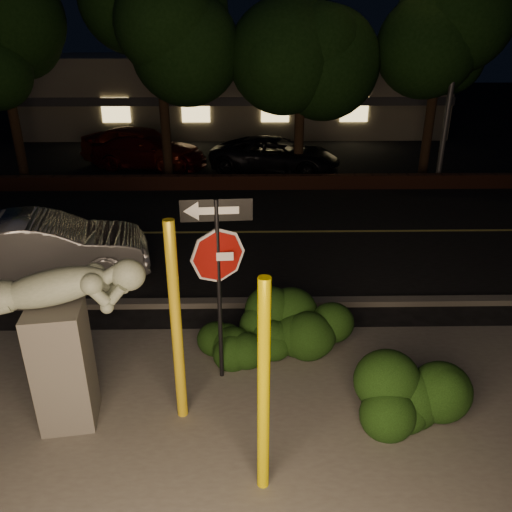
{
  "coord_description": "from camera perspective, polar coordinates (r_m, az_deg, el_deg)",
  "views": [
    {
      "loc": [
        0.55,
        -5.94,
        5.01
      ],
      "look_at": [
        0.69,
        1.76,
        1.6
      ],
      "focal_mm": 35.0,
      "sensor_mm": 36.0,
      "label": 1
    }
  ],
  "objects": [
    {
      "name": "ground",
      "position": [
        16.72,
        -2.92,
        6.41
      ],
      "size": [
        90.0,
        90.0,
        0.0
      ],
      "primitive_type": "plane",
      "color": "black",
      "rests_on": "ground"
    },
    {
      "name": "patio",
      "position": [
        7.05,
        -5.6,
        -21.42
      ],
      "size": [
        14.0,
        6.0,
        0.02
      ],
      "primitive_type": "cube",
      "color": "#4C4944",
      "rests_on": "ground"
    },
    {
      "name": "road",
      "position": [
        13.89,
        -3.27,
        2.71
      ],
      "size": [
        80.0,
        8.0,
        0.01
      ],
      "primitive_type": "cube",
      "color": "black",
      "rests_on": "ground"
    },
    {
      "name": "lane_marking",
      "position": [
        13.88,
        -3.27,
        2.76
      ],
      "size": [
        80.0,
        0.12,
        0.0
      ],
      "primitive_type": "cube",
      "color": "gold",
      "rests_on": "road"
    },
    {
      "name": "curb",
      "position": [
        10.15,
        -4.05,
        -5.38
      ],
      "size": [
        80.0,
        0.25,
        0.12
      ],
      "primitive_type": "cube",
      "color": "#4C4944",
      "rests_on": "ground"
    },
    {
      "name": "brick_wall",
      "position": [
        17.9,
        -2.82,
        8.42
      ],
      "size": [
        40.0,
        0.35,
        0.5
      ],
      "primitive_type": "cube",
      "color": "#401F14",
      "rests_on": "ground"
    },
    {
      "name": "parking_lot",
      "position": [
        23.49,
        -2.43,
        11.55
      ],
      "size": [
        40.0,
        12.0,
        0.01
      ],
      "primitive_type": "cube",
      "color": "black",
      "rests_on": "ground"
    },
    {
      "name": "building",
      "position": [
        31.08,
        -2.19,
        18.3
      ],
      "size": [
        22.0,
        10.2,
        4.0
      ],
      "color": "slate",
      "rests_on": "ground"
    },
    {
      "name": "tree_far_b",
      "position": [
        19.41,
        -11.31,
        26.55
      ],
      "size": [
        5.2,
        5.2,
        8.41
      ],
      "color": "black",
      "rests_on": "ground"
    },
    {
      "name": "tree_far_c",
      "position": [
        18.86,
        5.41,
        25.76
      ],
      "size": [
        4.8,
        4.8,
        7.84
      ],
      "color": "black",
      "rests_on": "ground"
    },
    {
      "name": "tree_far_d",
      "position": [
        20.46,
        20.59,
        23.66
      ],
      "size": [
        4.4,
        4.4,
        7.42
      ],
      "color": "black",
      "rests_on": "ground"
    },
    {
      "name": "yellow_pole_left",
      "position": [
        6.74,
        -9.09,
        -7.91
      ],
      "size": [
        0.15,
        0.15,
        2.98
      ],
      "primitive_type": "cylinder",
      "color": "yellow",
      "rests_on": "ground"
    },
    {
      "name": "yellow_pole_right",
      "position": [
        5.7,
        0.88,
        -15.27
      ],
      "size": [
        0.14,
        0.14,
        2.82
      ],
      "primitive_type": "cylinder",
      "color": "#EFD901",
      "rests_on": "ground"
    },
    {
      "name": "signpost",
      "position": [
        7.17,
        -4.38,
        -0.06
      ],
      "size": [
        1.0,
        0.12,
        2.96
      ],
      "rotation": [
        0.0,
        0.0,
        0.07
      ],
      "color": "black",
      "rests_on": "ground"
    },
    {
      "name": "sculpture",
      "position": [
        7.06,
        -21.52,
        -7.82
      ],
      "size": [
        2.28,
        0.9,
        2.43
      ],
      "rotation": [
        0.0,
        0.0,
        0.14
      ],
      "color": "#4C4944",
      "rests_on": "ground"
    },
    {
      "name": "hedge_center",
      "position": [
        8.4,
        -1.1,
        -8.67
      ],
      "size": [
        2.06,
        1.43,
        0.98
      ],
      "primitive_type": "ellipsoid",
      "rotation": [
        0.0,
        0.0,
        -0.32
      ],
      "color": "black",
      "rests_on": "ground"
    },
    {
      "name": "hedge_right",
      "position": [
        8.58,
        5.53,
        -7.25
      ],
      "size": [
        1.98,
        1.36,
        1.18
      ],
      "primitive_type": "ellipsoid",
      "rotation": [
        0.0,
        0.0,
        0.23
      ],
      "color": "black",
      "rests_on": "ground"
    },
    {
      "name": "hedge_far_right",
      "position": [
        7.53,
        17.56,
        -13.96
      ],
      "size": [
        1.75,
        1.44,
        1.05
      ],
      "primitive_type": "ellipsoid",
      "rotation": [
        0.0,
        0.0,
        0.39
      ],
      "color": "black",
      "rests_on": "ground"
    },
    {
      "name": "streetlight",
      "position": [
        19.06,
        21.86,
        24.51
      ],
      "size": [
        1.41,
        0.63,
        9.62
      ],
      "rotation": [
        0.0,
        0.0,
        -0.29
      ],
      "color": "#4A4B4F",
      "rests_on": "ground"
    },
    {
      "name": "silver_sedan",
      "position": [
        11.84,
        -23.36,
        0.74
      ],
      "size": [
        4.8,
        2.65,
        1.5
      ],
      "primitive_type": "imported",
      "rotation": [
        0.0,
        0.0,
        1.82
      ],
      "color": "#AFB0B5",
      "rests_on": "ground"
    },
    {
      "name": "parked_car_red",
      "position": [
        21.61,
        -13.09,
        12.14
      ],
      "size": [
        5.29,
        3.58,
        1.67
      ],
      "primitive_type": "imported",
      "rotation": [
        0.0,
        0.0,
        1.21
      ],
      "color": "maroon",
      "rests_on": "ground"
    },
    {
      "name": "parked_car_darkred",
      "position": [
        21.21,
        -12.09,
        11.58
      ],
      "size": [
        4.93,
        2.67,
        1.36
      ],
      "primitive_type": "imported",
      "rotation": [
        0.0,
        0.0,
        1.4
      ],
      "color": "#440808",
      "rests_on": "ground"
    },
    {
      "name": "parked_car_dark",
      "position": [
        20.02,
        2.23,
        11.42
      ],
      "size": [
        5.46,
        3.55,
        1.4
      ],
      "primitive_type": "imported",
      "rotation": [
        0.0,
        0.0,
        1.31
      ],
      "color": "black",
      "rests_on": "ground"
    }
  ]
}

